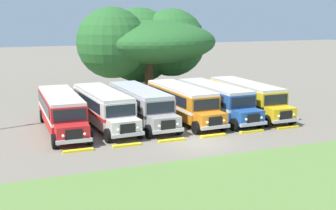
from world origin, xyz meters
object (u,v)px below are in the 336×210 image
(parked_bus_slot_0, at_px, (61,110))
(parked_bus_slot_5, at_px, (247,97))
(parked_bus_slot_4, at_px, (215,99))
(broad_shade_tree, at_px, (145,43))
(parked_bus_slot_3, at_px, (182,101))
(parked_bus_slot_1, at_px, (103,106))
(parked_bus_slot_2, at_px, (140,104))

(parked_bus_slot_0, xyz_separation_m, parked_bus_slot_5, (16.40, -0.36, 0.00))
(parked_bus_slot_4, relative_size, parked_bus_slot_5, 1.01)
(parked_bus_slot_4, xyz_separation_m, broad_shade_tree, (-1.32, 14.80, 4.10))
(parked_bus_slot_3, height_order, broad_shade_tree, broad_shade_tree)
(parked_bus_slot_0, xyz_separation_m, parked_bus_slot_4, (13.17, -0.35, 0.00))
(parked_bus_slot_3, height_order, parked_bus_slot_4, same)
(parked_bus_slot_1, relative_size, parked_bus_slot_2, 1.00)
(parked_bus_slot_1, distance_m, parked_bus_slot_5, 13.07)
(parked_bus_slot_1, xyz_separation_m, broad_shade_tree, (8.52, 14.27, 4.10))
(parked_bus_slot_2, distance_m, parked_bus_slot_3, 3.66)
(parked_bus_slot_2, height_order, parked_bus_slot_5, same)
(parked_bus_slot_2, relative_size, parked_bus_slot_3, 1.00)
(parked_bus_slot_3, distance_m, broad_shade_tree, 15.24)
(parked_bus_slot_2, distance_m, broad_shade_tree, 15.83)
(parked_bus_slot_1, bearing_deg, parked_bus_slot_0, -90.13)
(parked_bus_slot_2, bearing_deg, parked_bus_slot_1, -92.50)
(parked_bus_slot_3, bearing_deg, parked_bus_slot_5, 86.10)
(parked_bus_slot_1, height_order, parked_bus_slot_3, same)
(parked_bus_slot_3, distance_m, parked_bus_slot_4, 3.06)
(parked_bus_slot_0, distance_m, parked_bus_slot_5, 16.40)
(parked_bus_slot_5, bearing_deg, parked_bus_slot_3, -92.12)
(parked_bus_slot_5, bearing_deg, parked_bus_slot_0, -91.26)
(parked_bus_slot_5, xyz_separation_m, broad_shade_tree, (-4.55, 14.81, 4.10))
(parked_bus_slot_1, bearing_deg, parked_bus_slot_3, 84.28)
(broad_shade_tree, bearing_deg, parked_bus_slot_3, -96.78)
(parked_bus_slot_4, height_order, broad_shade_tree, broad_shade_tree)
(parked_bus_slot_0, bearing_deg, parked_bus_slot_1, 93.83)
(parked_bus_slot_5, distance_m, broad_shade_tree, 16.03)
(parked_bus_slot_4, bearing_deg, parked_bus_slot_0, -94.25)
(parked_bus_slot_4, xyz_separation_m, parked_bus_slot_5, (3.23, -0.01, 0.00))
(parked_bus_slot_2, xyz_separation_m, parked_bus_slot_4, (6.70, -0.49, 0.00))
(parked_bus_slot_0, relative_size, parked_bus_slot_2, 1.00)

